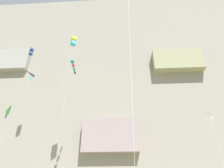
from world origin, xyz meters
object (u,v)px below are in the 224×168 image
(kite_delta_high_right, at_px, (33,80))
(kite_windsock_near_cliff, at_px, (73,65))
(kite_box_low_left, at_px, (74,41))
(kite_delta_front_field, at_px, (215,118))
(kite_box_low_center, at_px, (31,52))
(kite_diamond_mid_right, at_px, (7,113))

(kite_delta_high_right, xyz_separation_m, kite_windsock_near_cliff, (4.36, 7.24, 8.09))
(kite_box_low_left, relative_size, kite_windsock_near_cliff, 1.23)
(kite_delta_front_field, relative_size, kite_windsock_near_cliff, 0.48)
(kite_box_low_center, bearing_deg, kite_box_low_left, -16.76)
(kite_box_low_left, xyz_separation_m, kite_box_low_center, (-11.50, 3.46, 0.40))
(kite_diamond_mid_right, relative_size, kite_windsock_near_cliff, 0.48)
(kite_box_low_left, bearing_deg, kite_box_low_center, 163.24)
(kite_box_low_center, relative_size, kite_windsock_near_cliff, 1.24)
(kite_windsock_near_cliff, bearing_deg, kite_box_low_center, 170.01)
(kite_delta_high_right, height_order, kite_delta_front_field, kite_delta_high_right)
(kite_delta_front_field, bearing_deg, kite_windsock_near_cliff, 167.26)
(kite_box_low_left, bearing_deg, kite_diamond_mid_right, -114.16)
(kite_box_low_center, relative_size, kite_delta_front_field, 2.60)
(kite_box_low_left, height_order, kite_diamond_mid_right, kite_box_low_left)
(kite_delta_high_right, relative_size, kite_diamond_mid_right, 1.50)
(kite_box_low_center, bearing_deg, kite_delta_front_field, -11.85)
(kite_box_low_left, distance_m, kite_windsock_near_cliff, 6.00)
(kite_box_low_left, height_order, kite_delta_high_right, kite_box_low_left)
(kite_delta_front_field, distance_m, kite_windsock_near_cliff, 29.07)
(kite_box_low_left, bearing_deg, kite_delta_high_right, -125.58)
(kite_box_low_center, distance_m, kite_diamond_mid_right, 26.60)
(kite_delta_high_right, height_order, kite_windsock_near_cliff, kite_windsock_near_cliff)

